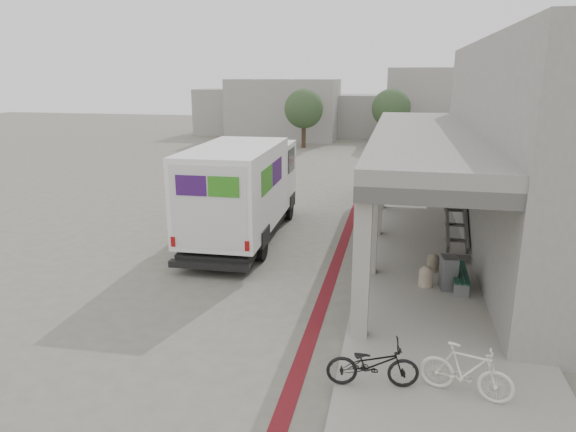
% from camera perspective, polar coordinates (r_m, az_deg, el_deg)
% --- Properties ---
extents(ground, '(120.00, 120.00, 0.00)m').
position_cam_1_polar(ground, '(15.61, 1.13, -6.65)').
color(ground, '#625E54').
rests_on(ground, ground).
extents(bike_lane_stripe, '(0.35, 40.00, 0.01)m').
position_cam_1_polar(bike_lane_stripe, '(17.32, 5.66, -4.44)').
color(bike_lane_stripe, maroon).
rests_on(bike_lane_stripe, ground).
extents(sidewalk, '(4.40, 28.00, 0.12)m').
position_cam_1_polar(sidewalk, '(15.40, 16.03, -7.37)').
color(sidewalk, gray).
rests_on(sidewalk, ground).
extents(transit_building, '(7.60, 17.00, 7.00)m').
position_cam_1_polar(transit_building, '(19.31, 24.42, 6.71)').
color(transit_building, gray).
rests_on(transit_building, ground).
extents(distant_backdrop, '(28.00, 10.00, 6.50)m').
position_cam_1_polar(distant_backdrop, '(50.50, 5.88, 11.73)').
color(distant_backdrop, gray).
rests_on(distant_backdrop, ground).
extents(tree_left, '(3.20, 3.20, 4.80)m').
position_cam_1_polar(tree_left, '(43.00, 1.77, 11.81)').
color(tree_left, '#38281C').
rests_on(tree_left, ground).
extents(tree_mid, '(3.20, 3.20, 4.80)m').
position_cam_1_polar(tree_mid, '(44.30, 11.38, 11.63)').
color(tree_mid, '#38281C').
rests_on(tree_mid, ground).
extents(tree_right, '(3.20, 3.20, 4.80)m').
position_cam_1_polar(tree_right, '(43.90, 22.03, 10.80)').
color(tree_right, '#38281C').
rests_on(tree_right, ground).
extents(fedex_truck, '(2.85, 8.38, 3.54)m').
position_cam_1_polar(fedex_truck, '(18.72, -4.99, 3.09)').
color(fedex_truck, black).
rests_on(fedex_truck, ground).
extents(bench, '(0.44, 1.88, 0.44)m').
position_cam_1_polar(bench, '(15.26, 18.50, -6.27)').
color(bench, gray).
rests_on(bench, sidewalk).
extents(bollard_near, '(0.39, 0.39, 0.59)m').
position_cam_1_polar(bollard_near, '(14.99, 15.08, -6.46)').
color(bollard_near, tan).
rests_on(bollard_near, sidewalk).
extents(bollard_far, '(0.37, 0.37, 0.55)m').
position_cam_1_polar(bollard_far, '(16.17, 15.81, -4.97)').
color(bollard_far, gray).
rests_on(bollard_far, sidewalk).
extents(utility_cabinet, '(0.48, 0.60, 0.92)m').
position_cam_1_polar(utility_cabinet, '(14.94, 17.40, -6.03)').
color(utility_cabinet, slate).
rests_on(utility_cabinet, sidewalk).
extents(bicycle_black, '(1.82, 0.85, 0.92)m').
position_cam_1_polar(bicycle_black, '(10.23, 9.38, -15.91)').
color(bicycle_black, black).
rests_on(bicycle_black, sidewalk).
extents(bicycle_cream, '(1.77, 0.92, 1.02)m').
position_cam_1_polar(bicycle_cream, '(10.34, 19.21, -15.93)').
color(bicycle_cream, silver).
rests_on(bicycle_cream, sidewalk).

